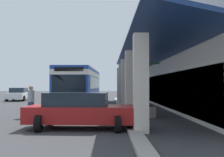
{
  "coord_description": "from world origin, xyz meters",
  "views": [
    {
      "loc": [
        23.48,
        3.76,
        1.77
      ],
      "look_at": [
        2.12,
        4.01,
        2.28
      ],
      "focal_mm": 45.01,
      "sensor_mm": 36.0,
      "label": 1
    }
  ],
  "objects_px": {
    "parked_sedan_red": "(80,110)",
    "pedestrian": "(31,100)",
    "parked_sedan_white": "(19,94)",
    "potted_palm": "(146,105)",
    "transit_bus": "(80,84)"
  },
  "relations": [
    {
      "from": "parked_sedan_red",
      "to": "pedestrian",
      "type": "height_order",
      "value": "pedestrian"
    },
    {
      "from": "parked_sedan_red",
      "to": "parked_sedan_white",
      "type": "distance_m",
      "value": 22.65
    },
    {
      "from": "parked_sedan_white",
      "to": "potted_palm",
      "type": "xyz_separation_m",
      "value": [
        16.66,
        12.39,
        -0.09
      ]
    },
    {
      "from": "parked_sedan_red",
      "to": "parked_sedan_white",
      "type": "height_order",
      "value": "same"
    },
    {
      "from": "transit_bus",
      "to": "potted_palm",
      "type": "height_order",
      "value": "transit_bus"
    },
    {
      "from": "pedestrian",
      "to": "potted_palm",
      "type": "relative_size",
      "value": 0.57
    },
    {
      "from": "transit_bus",
      "to": "parked_sedan_white",
      "type": "relative_size",
      "value": 2.49
    },
    {
      "from": "transit_bus",
      "to": "parked_sedan_red",
      "type": "xyz_separation_m",
      "value": [
        12.47,
        1.28,
        -1.1
      ]
    },
    {
      "from": "transit_bus",
      "to": "parked_sedan_white",
      "type": "xyz_separation_m",
      "value": [
        -8.25,
        -7.87,
        -1.1
      ]
    },
    {
      "from": "parked_sedan_red",
      "to": "transit_bus",
      "type": "bearing_deg",
      "value": -174.16
    },
    {
      "from": "transit_bus",
      "to": "pedestrian",
      "type": "xyz_separation_m",
      "value": [
        8.63,
        -1.79,
        -0.86
      ]
    },
    {
      "from": "parked_sedan_red",
      "to": "potted_palm",
      "type": "height_order",
      "value": "potted_palm"
    },
    {
      "from": "transit_bus",
      "to": "potted_palm",
      "type": "relative_size",
      "value": 3.69
    },
    {
      "from": "transit_bus",
      "to": "potted_palm",
      "type": "bearing_deg",
      "value": 28.24
    },
    {
      "from": "potted_palm",
      "to": "parked_sedan_red",
      "type": "bearing_deg",
      "value": -38.58
    }
  ]
}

